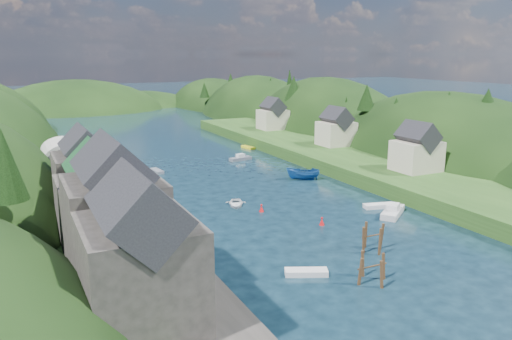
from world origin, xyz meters
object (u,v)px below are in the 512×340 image
piling_cluster_far (373,240)px  channel_buoy_near (322,222)px  piling_cluster_near (372,271)px  channel_buoy_far (261,208)px

piling_cluster_far → channel_buoy_near: size_ratio=3.33×
piling_cluster_near → channel_buoy_far: piling_cluster_near is taller
piling_cluster_far → channel_buoy_near: (-0.21, 9.80, -0.78)m
channel_buoy_far → piling_cluster_far: bearing=-75.7°
channel_buoy_near → channel_buoy_far: 9.58m
piling_cluster_near → piling_cluster_far: bearing=50.7°
piling_cluster_near → piling_cluster_far: size_ratio=0.93×
piling_cluster_near → channel_buoy_near: size_ratio=3.09×
piling_cluster_near → channel_buoy_near: bearing=73.1°
piling_cluster_near → channel_buoy_near: (4.86, 15.99, -0.61)m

